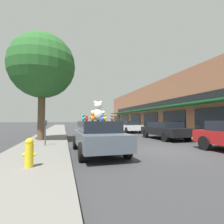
# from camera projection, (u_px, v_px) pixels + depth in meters

# --- Properties ---
(ground_plane) EXTENTS (260.00, 260.00, 0.00)m
(ground_plane) POSITION_uv_depth(u_px,v_px,m) (159.00, 151.00, 8.26)
(ground_plane) COLOR #333335
(sidewalk_near) EXTENTS (2.58, 90.00, 0.16)m
(sidewalk_near) POSITION_uv_depth(u_px,v_px,m) (35.00, 155.00, 6.81)
(sidewalk_near) COLOR slate
(sidewalk_near) RESTS_ON ground_plane
(storefront_row) EXTENTS (17.18, 35.18, 6.27)m
(storefront_row) POSITION_uv_depth(u_px,v_px,m) (199.00, 108.00, 25.24)
(storefront_row) COLOR #9E6047
(storefront_row) RESTS_ON ground_plane
(plush_art_car) EXTENTS (1.94, 4.47, 1.40)m
(plush_art_car) POSITION_uv_depth(u_px,v_px,m) (98.00, 136.00, 7.61)
(plush_art_car) COLOR #4C5660
(plush_art_car) RESTS_ON ground_plane
(teddy_bear_giant) EXTENTS (0.65, 0.41, 0.89)m
(teddy_bear_giant) POSITION_uv_depth(u_px,v_px,m) (98.00, 111.00, 7.69)
(teddy_bear_giant) COLOR white
(teddy_bear_giant) RESTS_ON plush_art_car
(teddy_bear_teal) EXTENTS (0.18, 0.22, 0.30)m
(teddy_bear_teal) POSITION_uv_depth(u_px,v_px,m) (83.00, 118.00, 7.35)
(teddy_bear_teal) COLOR teal
(teddy_bear_teal) RESTS_ON plush_art_car
(teddy_bear_cream) EXTENTS (0.22, 0.26, 0.35)m
(teddy_bear_cream) POSITION_uv_depth(u_px,v_px,m) (98.00, 118.00, 8.79)
(teddy_bear_cream) COLOR beige
(teddy_bear_cream) RESTS_ON plush_art_car
(teddy_bear_yellow) EXTENTS (0.27, 0.20, 0.36)m
(teddy_bear_yellow) POSITION_uv_depth(u_px,v_px,m) (104.00, 117.00, 8.19)
(teddy_bear_yellow) COLOR yellow
(teddy_bear_yellow) RESTS_ON plush_art_car
(teddy_bear_brown) EXTENTS (0.20, 0.18, 0.28)m
(teddy_bear_brown) POSITION_uv_depth(u_px,v_px,m) (112.00, 118.00, 7.40)
(teddy_bear_brown) COLOR olive
(teddy_bear_brown) RESTS_ON plush_art_car
(teddy_bear_red) EXTENTS (0.19, 0.14, 0.25)m
(teddy_bear_red) POSITION_uv_depth(u_px,v_px,m) (87.00, 118.00, 7.48)
(teddy_bear_red) COLOR red
(teddy_bear_red) RESTS_ON plush_art_car
(teddy_bear_orange) EXTENTS (0.29, 0.20, 0.38)m
(teddy_bear_orange) POSITION_uv_depth(u_px,v_px,m) (93.00, 117.00, 7.29)
(teddy_bear_orange) COLOR orange
(teddy_bear_orange) RESTS_ON plush_art_car
(teddy_bear_blue) EXTENTS (0.17, 0.20, 0.27)m
(teddy_bear_blue) POSITION_uv_depth(u_px,v_px,m) (102.00, 118.00, 6.73)
(teddy_bear_blue) COLOR blue
(teddy_bear_blue) RESTS_ON plush_art_car
(parked_car_far_center) EXTENTS (1.93, 4.60, 1.31)m
(parked_car_far_center) POSITION_uv_depth(u_px,v_px,m) (164.00, 130.00, 13.21)
(parked_car_far_center) COLOR black
(parked_car_far_center) RESTS_ON ground_plane
(parked_car_far_right) EXTENTS (1.85, 4.11, 1.38)m
(parked_car_far_right) POSITION_uv_depth(u_px,v_px,m) (129.00, 126.00, 20.24)
(parked_car_far_right) COLOR silver
(parked_car_far_right) RESTS_ON ground_plane
(street_tree) EXTENTS (4.24, 4.24, 6.99)m
(street_tree) POSITION_uv_depth(u_px,v_px,m) (42.00, 66.00, 11.49)
(street_tree) COLOR brown
(street_tree) RESTS_ON sidewalk_near
(fire_hydrant) EXTENTS (0.33, 0.22, 0.79)m
(fire_hydrant) POSITION_uv_depth(u_px,v_px,m) (29.00, 153.00, 4.76)
(fire_hydrant) COLOR yellow
(fire_hydrant) RESTS_ON sidewalk_near
(parking_meter) EXTENTS (0.14, 0.10, 1.27)m
(parking_meter) POSITION_uv_depth(u_px,v_px,m) (45.00, 129.00, 8.82)
(parking_meter) COLOR #4C4C51
(parking_meter) RESTS_ON sidewalk_near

